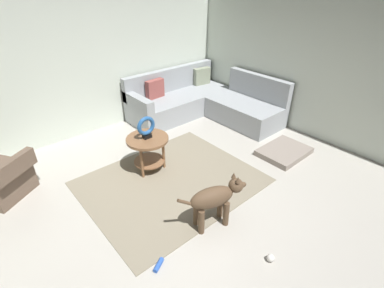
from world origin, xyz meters
name	(u,v)px	position (x,y,z in m)	size (l,w,h in m)	color
ground_plane	(196,217)	(0.00, 0.00, -0.05)	(6.00, 6.00, 0.10)	#B7B2A8
wall_back	(79,57)	(0.00, 2.94, 1.35)	(6.00, 0.12, 2.70)	silver
wall_right	(337,62)	(2.94, 0.00, 1.35)	(0.12, 6.00, 2.70)	silver
area_rug	(171,182)	(0.15, 0.70, 0.01)	(2.30, 1.90, 0.01)	gray
sectional_couch	(203,103)	(1.99, 2.02, 0.29)	(2.20, 2.25, 0.88)	#9EA3A8
side_table	(148,145)	(0.10, 1.16, 0.42)	(0.60, 0.60, 0.54)	brown
torus_sculpture	(146,127)	(0.10, 1.16, 0.71)	(0.28, 0.08, 0.33)	black
dog_bed_mat	(284,152)	(1.98, 0.08, 0.04)	(0.80, 0.60, 0.09)	gray
dog	(215,198)	(0.06, -0.24, 0.38)	(0.82, 0.36, 0.63)	brown
dog_toy_ball	(271,258)	(0.13, -0.99, 0.04)	(0.08, 0.08, 0.08)	silver
dog_toy_rope	(159,265)	(-0.77, -0.30, 0.03)	(0.05, 0.05, 0.15)	blue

